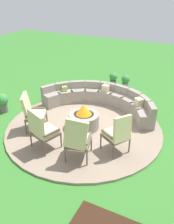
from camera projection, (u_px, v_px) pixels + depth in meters
ground_plane at (84, 129)px, 6.94m from camera, size 24.00×24.00×0.00m
patio_circle at (84, 128)px, 6.93m from camera, size 4.40×4.40×0.06m
fire_pit at (84, 119)px, 6.79m from camera, size 0.86×0.86×0.70m
curved_stone_bench at (102, 100)px, 7.85m from camera, size 3.75×1.57×0.67m
lounge_chair_front_left at (32, 112)px, 6.55m from camera, size 0.73×0.74×1.08m
lounge_chair_front_right at (42, 129)px, 5.77m from camera, size 0.74×0.72×1.10m
lounge_chair_back_left at (77, 139)px, 5.40m from camera, size 0.69×0.72×1.16m
lounge_chair_back_right at (118, 133)px, 5.65m from camera, size 0.74×0.75×1.06m
potted_plant_2 at (113, 80)px, 9.44m from camera, size 0.30×0.30×0.62m
potted_plant_3 at (126, 81)px, 9.42m from camera, size 0.33×0.33×0.54m
potted_plant_4 at (2, 102)px, 7.67m from camera, size 0.38×0.38×0.63m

